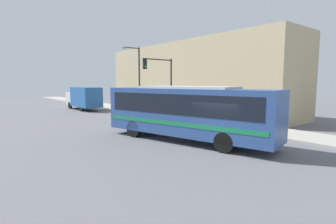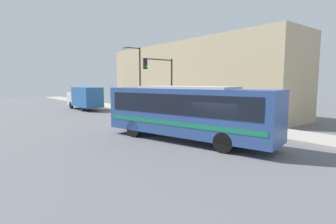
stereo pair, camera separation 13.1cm
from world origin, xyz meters
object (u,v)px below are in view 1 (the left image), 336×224
(fire_hydrant, at_px, (211,120))
(pedestrian_mid_block, at_px, (183,108))
(delivery_truck, at_px, (84,97))
(street_lamp, at_px, (137,74))
(pedestrian_near_corner, at_px, (213,111))
(city_bus, at_px, (187,110))
(parking_meter, at_px, (181,109))
(traffic_light_pole, at_px, (162,77))

(fire_hydrant, relative_size, pedestrian_mid_block, 0.40)
(delivery_truck, bearing_deg, fire_hydrant, -80.42)
(street_lamp, relative_size, pedestrian_near_corner, 4.03)
(pedestrian_near_corner, bearing_deg, fire_hydrant, -145.09)
(fire_hydrant, height_order, pedestrian_mid_block, pedestrian_mid_block)
(city_bus, bearing_deg, pedestrian_near_corner, 15.26)
(parking_meter, xyz_separation_m, street_lamp, (-0.03, 7.36, 3.31))
(fire_hydrant, bearing_deg, delivery_truck, 99.58)
(fire_hydrant, bearing_deg, pedestrian_mid_block, 78.38)
(street_lamp, height_order, pedestrian_mid_block, street_lamp)
(fire_hydrant, distance_m, pedestrian_mid_block, 4.56)
(traffic_light_pole, distance_m, pedestrian_mid_block, 3.50)
(city_bus, xyz_separation_m, traffic_light_pole, (4.32, 7.95, 2.05))
(delivery_truck, distance_m, fire_hydrant, 19.08)
(delivery_truck, bearing_deg, traffic_light_pole, -80.65)
(traffic_light_pole, bearing_deg, pedestrian_mid_block, -23.49)
(delivery_truck, xyz_separation_m, street_lamp, (3.14, -7.84, 2.81))
(city_bus, bearing_deg, pedestrian_mid_block, 35.65)
(street_lamp, distance_m, pedestrian_near_corner, 10.70)
(pedestrian_mid_block, bearing_deg, parking_meter, -137.21)
(city_bus, distance_m, fire_hydrant, 6.07)
(traffic_light_pole, distance_m, street_lamp, 5.80)
(fire_hydrant, bearing_deg, traffic_light_pole, 100.18)
(city_bus, relative_size, pedestrian_near_corner, 6.23)
(street_lamp, xyz_separation_m, pedestrian_near_corner, (1.25, -10.10, -3.32))
(city_bus, relative_size, street_lamp, 1.54)
(traffic_light_pole, height_order, street_lamp, street_lamp)
(city_bus, xyz_separation_m, street_lamp, (5.23, 13.66, 2.48))
(traffic_light_pole, bearing_deg, city_bus, -118.50)
(delivery_truck, height_order, pedestrian_mid_block, delivery_truck)
(city_bus, distance_m, traffic_light_pole, 9.27)
(city_bus, distance_m, pedestrian_mid_block, 9.47)
(fire_hydrant, xyz_separation_m, parking_meter, (-0.00, 3.59, 0.56))
(city_bus, relative_size, parking_meter, 8.11)
(fire_hydrant, relative_size, traffic_light_pole, 0.13)
(traffic_light_pole, distance_m, pedestrian_near_corner, 5.68)
(delivery_truck, xyz_separation_m, parking_meter, (3.17, -15.20, -0.50))
(pedestrian_near_corner, xyz_separation_m, pedestrian_mid_block, (-0.31, 3.58, 0.03))
(city_bus, bearing_deg, fire_hydrant, 13.72)
(city_bus, height_order, delivery_truck, city_bus)
(city_bus, xyz_separation_m, fire_hydrant, (5.26, 2.71, -1.39))
(city_bus, height_order, pedestrian_mid_block, city_bus)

